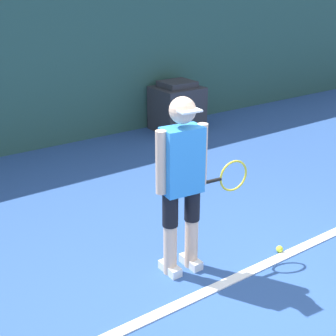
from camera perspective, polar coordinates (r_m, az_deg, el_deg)
name	(u,v)px	position (r m, az deg, el deg)	size (l,w,h in m)	color
ground_plane	(264,312)	(3.96, 11.58, -16.81)	(24.00, 24.00, 0.00)	#2D5193
back_wall	(33,69)	(7.28, -16.08, 11.51)	(24.00, 0.10, 2.44)	#2D564C
court_baseline	(225,283)	(4.21, 7.01, -13.74)	(21.60, 0.10, 0.01)	white
tennis_player	(183,180)	(3.94, 1.83, -1.43)	(0.93, 0.30, 1.60)	beige
tennis_ball	(280,249)	(4.70, 13.44, -9.59)	(0.07, 0.07, 0.07)	#D1E533
covered_chair	(177,107)	(8.11, 1.11, 7.45)	(0.78, 0.69, 0.85)	#333338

